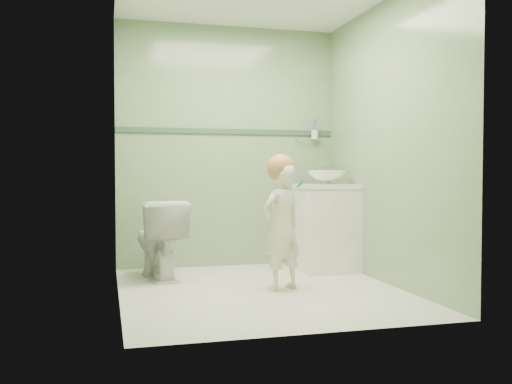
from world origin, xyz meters
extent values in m
plane|color=silver|center=(0.00, 0.00, 0.00)|extent=(2.50, 2.50, 0.00)
cube|color=gray|center=(0.00, 1.25, 1.20)|extent=(2.20, 0.04, 2.40)
cube|color=gray|center=(0.00, -1.25, 1.20)|extent=(2.20, 0.04, 2.40)
cube|color=gray|center=(-1.10, 0.00, 1.20)|extent=(0.04, 2.50, 2.40)
cube|color=gray|center=(1.10, 0.00, 1.20)|extent=(0.04, 2.50, 2.40)
cube|color=#35543D|center=(0.00, 1.24, 1.35)|extent=(2.20, 0.02, 0.05)
cube|color=silver|center=(0.84, 0.70, 0.40)|extent=(0.52, 0.50, 0.80)
cube|color=white|center=(0.84, 0.70, 0.81)|extent=(0.54, 0.52, 0.04)
imported|color=white|center=(0.84, 0.70, 0.89)|extent=(0.37, 0.37, 0.13)
cylinder|color=silver|center=(0.84, 0.90, 0.95)|extent=(0.03, 0.03, 0.18)
cylinder|color=silver|center=(0.84, 0.85, 1.03)|extent=(0.02, 0.12, 0.02)
cylinder|color=silver|center=(0.84, 1.20, 1.28)|extent=(0.26, 0.02, 0.02)
cylinder|color=silver|center=(0.90, 1.18, 1.33)|extent=(0.07, 0.07, 0.09)
cylinder|color=#9659BD|center=(0.90, 1.16, 1.40)|extent=(0.01, 0.01, 0.17)
cylinder|color=#DF3A4A|center=(0.91, 1.19, 1.40)|extent=(0.01, 0.01, 0.17)
cylinder|color=#9659BD|center=(0.90, 1.16, 1.40)|extent=(0.01, 0.01, 0.17)
cylinder|color=blue|center=(0.89, 1.17, 1.40)|extent=(0.01, 0.01, 0.17)
imported|color=white|center=(-0.74, 0.71, 0.35)|extent=(0.50, 0.74, 0.70)
imported|color=silver|center=(0.17, -0.01, 0.51)|extent=(0.44, 0.37, 1.01)
sphere|color=#BB7D3F|center=(0.17, 0.02, 0.98)|extent=(0.22, 0.22, 0.22)
cylinder|color=#018678|center=(0.30, -0.09, 0.85)|extent=(0.02, 0.14, 0.06)
cube|color=white|center=(0.22, -0.07, 0.89)|extent=(0.03, 0.02, 0.02)
camera|label=1|loc=(-1.19, -4.31, 0.94)|focal=39.69mm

